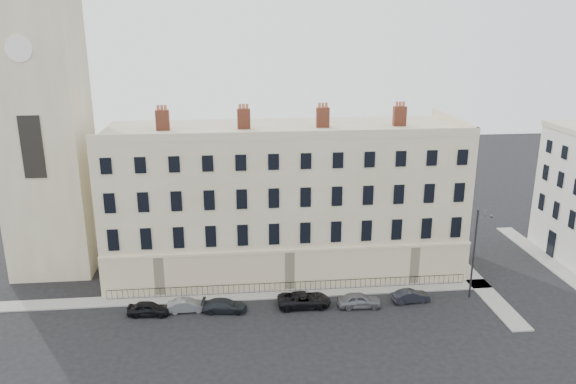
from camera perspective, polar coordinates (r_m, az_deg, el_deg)
name	(u,v)px	position (r m, az deg, el deg)	size (l,w,h in m)	color
ground	(363,316)	(51.98, 7.63, -12.40)	(160.00, 160.00, 0.00)	black
terrace	(284,199)	(58.93, -0.41, -0.68)	(36.22, 12.22, 17.00)	#C1B38F
church_tower	(39,92)	(61.25, -23.94, 9.26)	(8.00, 8.13, 44.00)	#C1B38F
pavement_terrace	(250,295)	(55.11, -3.93, -10.41)	(48.00, 2.00, 0.12)	gray
pavement_east_return	(466,271)	(62.67, 17.67, -7.70)	(2.00, 24.00, 0.12)	gray
pavement_adjacent	(546,260)	(68.74, 24.74, -6.28)	(2.00, 20.00, 0.12)	gray
railings	(290,287)	(55.48, 0.23, -9.60)	(35.00, 0.04, 0.96)	black
car_a	(149,309)	(52.94, -13.98, -11.42)	(1.51, 3.76, 1.28)	black
car_b	(187,305)	(52.89, -10.21, -11.26)	(1.23, 3.54, 1.17)	slate
car_c	(225,306)	(52.34, -6.45, -11.39)	(1.66, 4.09, 1.19)	black
car_d	(304,300)	(52.84, 1.65, -10.88)	(2.28, 4.94, 1.37)	black
car_e	(359,300)	(53.15, 7.25, -10.84)	(1.62, 4.04, 1.38)	slate
car_f	(411,296)	(54.90, 12.36, -10.29)	(1.24, 3.55, 1.17)	black
streetlamp	(475,250)	(55.43, 18.47, -5.61)	(0.91, 1.80, 8.86)	#29282D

